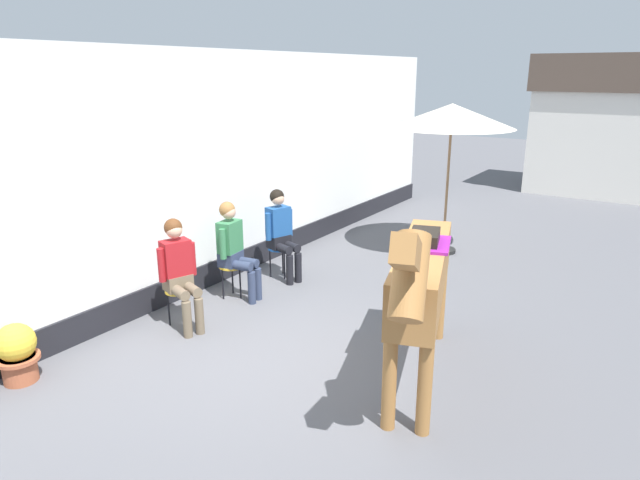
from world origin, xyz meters
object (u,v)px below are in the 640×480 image
Objects in this scene: seated_visitor_near at (179,268)px; seated_visitor_far at (281,230)px; seated_visitor_middle at (234,246)px; flower_planter_near at (17,352)px; saddled_horse_center at (421,277)px; cafe_parasol at (452,117)px; spare_stool_white at (427,268)px.

seated_visitor_near and seated_visitor_far have the same top height.
seated_visitor_far is (0.06, 1.00, 0.00)m from seated_visitor_middle.
seated_visitor_middle reaches higher than flower_planter_near.
flower_planter_near is at bearing -147.17° from saddled_horse_center.
seated_visitor_middle is 4.29m from cafe_parasol.
saddled_horse_center reaches higher than flower_planter_near.
saddled_horse_center is at bearing -72.39° from cafe_parasol.
spare_stool_white is at bearing -75.50° from cafe_parasol.
saddled_horse_center is 4.53× the size of flower_planter_near.
seated_visitor_middle is at bearing -144.21° from spare_stool_white.
seated_visitor_near is at bearing -128.84° from spare_stool_white.
seated_visitor_near is at bearing -109.18° from cafe_parasol.
seated_visitor_far is at bearing 150.44° from saddled_horse_center.
flower_planter_near is at bearing -119.92° from spare_stool_white.
flower_planter_near is (-0.45, -3.92, -0.44)m from seated_visitor_far.
seated_visitor_far is 3.02× the size of spare_stool_white.
saddled_horse_center is at bearing -69.75° from spare_stool_white.
seated_visitor_far is 3.47m from saddled_horse_center.
seated_visitor_near is 1.00× the size of seated_visitor_middle.
saddled_horse_center is 1.12× the size of cafe_parasol.
seated_visitor_near is 5.21m from cafe_parasol.
seated_visitor_middle reaches higher than spare_stool_white.
seated_visitor_middle is 2.98m from flower_planter_near.
cafe_parasol is (1.69, 3.61, 1.59)m from seated_visitor_middle.
flower_planter_near is at bearing -96.51° from seated_visitor_far.
flower_planter_near is (-0.39, -2.92, -0.44)m from seated_visitor_middle.
cafe_parasol is at bearing 57.98° from seated_visitor_far.
spare_stool_white is (2.15, 0.59, -0.38)m from seated_visitor_far.
flower_planter_near is (-0.45, -1.85, -0.44)m from seated_visitor_near.
flower_planter_near is at bearing -107.65° from cafe_parasol.
seated_visitor_far is at bearing -122.02° from cafe_parasol.
cafe_parasol is (1.63, 2.61, 1.59)m from seated_visitor_far.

